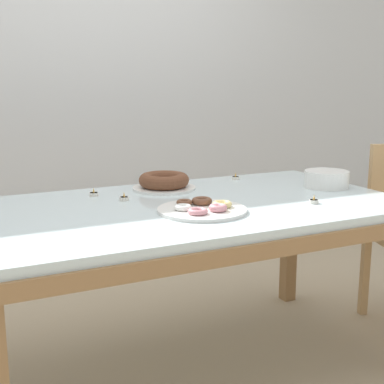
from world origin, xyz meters
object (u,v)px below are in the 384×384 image
Objects in this scene: tealight_near_front at (314,201)px; tealight_left_edge at (124,198)px; tealight_centre at (236,178)px; plate_stack at (327,179)px; cake_chocolate_round at (164,182)px; tealight_near_cakes at (94,194)px; pastry_platter at (202,209)px.

tealight_near_front and tealight_left_edge have the same top height.
plate_stack is at bearing -51.90° from tealight_centre.
tealight_centre is at bearing 9.47° from cake_chocolate_round.
cake_chocolate_round reaches higher than tealight_near_cakes.
plate_stack is 5.25× the size of tealight_near_front.
plate_stack is 5.25× the size of tealight_centre.
pastry_platter is at bearing 171.17° from tealight_near_front.
tealight_near_front and tealight_centre have the same top height.
pastry_platter is 8.81× the size of tealight_left_edge.
tealight_centre is at bearing 17.83° from tealight_left_edge.
tealight_centre is (0.47, 0.54, -0.00)m from pastry_platter.
cake_chocolate_round is 0.29m from tealight_left_edge.
pastry_platter is 0.39m from tealight_left_edge.
cake_chocolate_round is 0.47m from pastry_platter.
tealight_near_cakes is 0.78m from tealight_centre.
plate_stack reaches higher than tealight_near_cakes.
cake_chocolate_round reaches higher than pastry_platter.
tealight_near_front is (0.49, -0.08, -0.00)m from pastry_platter.
tealight_near_front is (0.45, -0.55, -0.03)m from cake_chocolate_round.
plate_stack reaches higher than tealight_centre.
tealight_left_edge is at bearing 171.27° from plate_stack.
pastry_platter is 0.78m from plate_stack.
tealight_near_front is 0.96m from tealight_near_cakes.
tealight_left_edge is at bearing -149.36° from cake_chocolate_round.
cake_chocolate_round is 0.44m from tealight_centre.
cake_chocolate_round is 1.42× the size of plate_stack.
tealight_near_cakes is (-0.30, 0.47, -0.00)m from pastry_platter.
pastry_platter is at bearing -94.51° from cake_chocolate_round.
tealight_left_edge and tealight_centre have the same top height.
plate_stack is 5.25× the size of tealight_left_edge.
plate_stack reaches higher than cake_chocolate_round.
tealight_centre is at bearing 128.10° from plate_stack.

